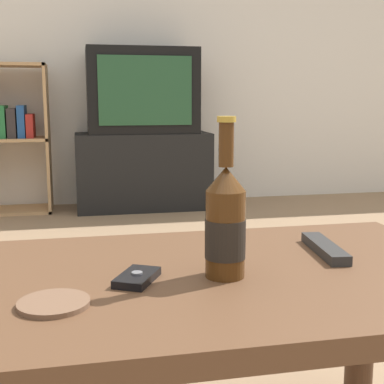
# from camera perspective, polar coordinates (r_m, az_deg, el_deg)

# --- Properties ---
(back_wall) EXTENTS (8.00, 0.05, 2.60)m
(back_wall) POSITION_cam_1_polar(r_m,az_deg,el_deg) (3.97, -9.01, 17.70)
(back_wall) COLOR silver
(back_wall) RESTS_ON ground_plane
(coffee_table) EXTENTS (1.03, 0.60, 0.45)m
(coffee_table) POSITION_cam_1_polar(r_m,az_deg,el_deg) (1.01, 1.67, -12.55)
(coffee_table) COLOR brown
(coffee_table) RESTS_ON ground_plane
(tv_stand) EXTENTS (0.91, 0.39, 0.52)m
(tv_stand) POSITION_cam_1_polar(r_m,az_deg,el_deg) (3.72, -5.21, 2.26)
(tv_stand) COLOR black
(tv_stand) RESTS_ON ground_plane
(television) EXTENTS (0.74, 0.38, 0.57)m
(television) POSITION_cam_1_polar(r_m,az_deg,el_deg) (3.68, -5.34, 10.68)
(television) COLOR black
(television) RESTS_ON tv_stand
(bookshelf) EXTENTS (0.46, 0.30, 0.98)m
(bookshelf) POSITION_cam_1_polar(r_m,az_deg,el_deg) (3.75, -18.76, 6.03)
(bookshelf) COLOR tan
(bookshelf) RESTS_ON ground_plane
(beer_bottle) EXTENTS (0.07, 0.07, 0.28)m
(beer_bottle) POSITION_cam_1_polar(r_m,az_deg,el_deg) (0.93, 3.58, -3.32)
(beer_bottle) COLOR #47280F
(beer_bottle) RESTS_ON coffee_table
(cell_phone) EXTENTS (0.09, 0.11, 0.02)m
(cell_phone) POSITION_cam_1_polar(r_m,az_deg,el_deg) (0.93, -5.88, -9.06)
(cell_phone) COLOR black
(cell_phone) RESTS_ON coffee_table
(remote_control) EXTENTS (0.06, 0.19, 0.02)m
(remote_control) POSITION_cam_1_polar(r_m,az_deg,el_deg) (1.13, 13.99, -5.83)
(remote_control) COLOR #282828
(remote_control) RESTS_ON coffee_table
(coaster) EXTENTS (0.11, 0.11, 0.01)m
(coaster) POSITION_cam_1_polar(r_m,az_deg,el_deg) (0.85, -14.54, -11.42)
(coaster) COLOR brown
(coaster) RESTS_ON coffee_table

